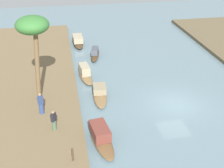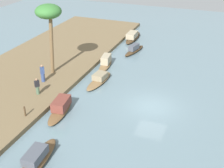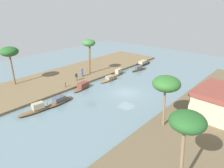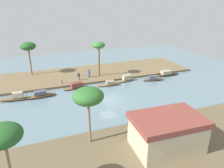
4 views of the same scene
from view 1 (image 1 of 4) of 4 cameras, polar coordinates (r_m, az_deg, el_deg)
The scene contains 11 objects.
river_water at distance 25.93m, azimuth 11.89°, elevation -3.76°, with size 72.98×72.98×0.00m, color slate.
riverbank_left at distance 24.62m, azimuth -19.35°, elevation -6.17°, with size 45.67×11.44×0.41m, color brown.
sampan_near_left_bank at distance 26.42m, azimuth -2.32°, elevation -1.67°, with size 4.58×1.52×0.91m.
sampan_upstream_small at distance 34.61m, azimuth -3.21°, elevation 5.78°, with size 4.37×1.70×1.01m.
sampan_open_hull at distance 38.57m, azimuth -6.45°, elevation 8.11°, with size 5.37×1.35×1.14m.
sampan_downstream_large at distance 21.12m, azimuth -2.11°, elevation -9.72°, with size 4.34×1.76×1.13m.
sampan_with_tall_canopy at distance 29.69m, azimuth -5.09°, elevation 2.03°, with size 3.96×1.52×1.23m.
person_on_near_bank at distance 23.75m, azimuth -13.16°, elevation -3.83°, with size 0.52×0.52×1.76m.
person_by_mooring at distance 21.76m, azimuth -10.85°, elevation -6.84°, with size 0.47×0.42×1.54m.
mooring_post at distance 19.20m, azimuth -7.39°, elevation -13.02°, with size 0.14×0.14×0.85m, color #4C3823.
palm_tree_left_near at distance 23.58m, azimuth -14.65°, elevation 10.04°, with size 2.52×2.52×7.02m.
Camera 1 is at (20.32, -9.06, 13.31)m, focal length 48.81 mm.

